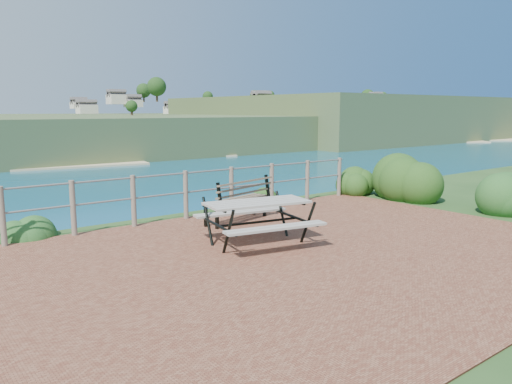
# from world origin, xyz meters

# --- Properties ---
(ground) EXTENTS (10.00, 7.00, 0.12)m
(ground) POSITION_xyz_m (0.00, 0.00, 0.00)
(ground) COLOR brown
(ground) RESTS_ON ground
(safety_railing) EXTENTS (9.40, 0.10, 1.00)m
(safety_railing) POSITION_xyz_m (0.00, 3.35, 0.57)
(safety_railing) COLOR #6B5B4C
(safety_railing) RESTS_ON ground
(distant_bay) EXTENTS (290.00, 232.36, 24.00)m
(distant_bay) POSITION_xyz_m (173.07, 202.61, -1.52)
(distant_bay) COLOR #3A5229
(distant_bay) RESTS_ON ground
(picnic_table) EXTENTS (1.82, 1.47, 0.73)m
(picnic_table) POSITION_xyz_m (-0.05, 0.88, 0.47)
(picnic_table) COLOR #9D998D
(picnic_table) RESTS_ON ground
(park_bench) EXTENTS (1.64, 0.75, 0.90)m
(park_bench) POSITION_xyz_m (0.68, 2.50, 0.59)
(park_bench) COLOR brown
(park_bench) RESTS_ON ground
(shrub_right_front) EXTENTS (1.53, 1.53, 2.16)m
(shrub_right_front) POSITION_xyz_m (5.45, 2.03, 0.00)
(shrub_right_front) COLOR #1F4715
(shrub_right_front) RESTS_ON ground
(shrub_right_back) EXTENTS (1.09, 1.09, 1.56)m
(shrub_right_back) POSITION_xyz_m (5.73, -0.48, 0.00)
(shrub_right_back) COLOR #215823
(shrub_right_back) RESTS_ON ground
(shrub_right_edge) EXTENTS (1.00, 1.00, 1.43)m
(shrub_right_edge) POSITION_xyz_m (5.22, 3.16, 0.00)
(shrub_right_edge) COLOR #1F4715
(shrub_right_edge) RESTS_ON ground
(shrub_lip_west) EXTENTS (0.79, 0.79, 0.54)m
(shrub_lip_west) POSITION_xyz_m (-3.03, 3.64, 0.00)
(shrub_lip_west) COLOR #215823
(shrub_lip_west) RESTS_ON ground
(shrub_lip_east) EXTENTS (0.80, 0.80, 0.56)m
(shrub_lip_east) POSITION_xyz_m (2.53, 4.05, 0.00)
(shrub_lip_east) COLOR #1F4715
(shrub_lip_east) RESTS_ON ground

